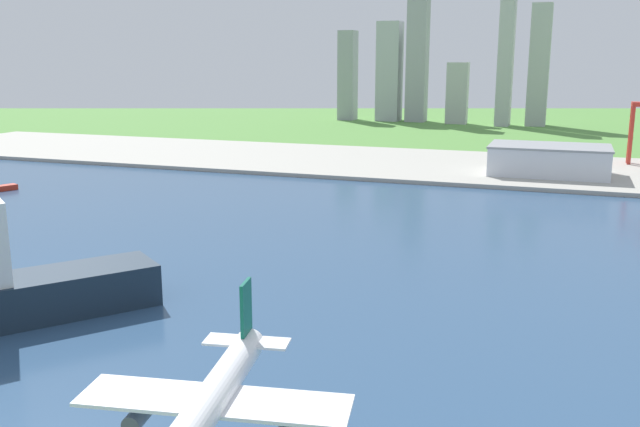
# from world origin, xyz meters

# --- Properties ---
(ground_plane) EXTENTS (2400.00, 2400.00, 0.00)m
(ground_plane) POSITION_xyz_m (0.00, 300.00, 0.00)
(ground_plane) COLOR #51893C
(water_bay) EXTENTS (840.00, 360.00, 0.15)m
(water_bay) POSITION_xyz_m (0.00, 240.00, 0.07)
(water_bay) COLOR #2D4C70
(water_bay) RESTS_ON ground
(industrial_pier) EXTENTS (840.00, 140.00, 2.50)m
(industrial_pier) POSITION_xyz_m (0.00, 490.00, 1.25)
(industrial_pier) COLOR #A6A49A
(industrial_pier) RESTS_ON ground
(airplane_landing) EXTENTS (35.69, 43.41, 14.41)m
(airplane_landing) POSITION_xyz_m (33.85, 107.76, 27.71)
(airplane_landing) COLOR white
(warehouse_main) EXTENTS (68.59, 42.07, 17.32)m
(warehouse_main) POSITION_xyz_m (63.15, 467.70, 11.18)
(warehouse_main) COLOR silver
(warehouse_main) RESTS_ON industrial_pier
(distant_skyline) EXTENTS (230.76, 45.95, 152.63)m
(distant_skyline) POSITION_xyz_m (-63.87, 816.29, 62.12)
(distant_skyline) COLOR #93999D
(distant_skyline) RESTS_ON ground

